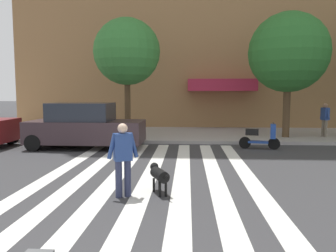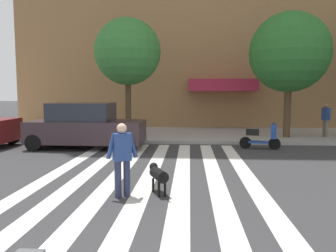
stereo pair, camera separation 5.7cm
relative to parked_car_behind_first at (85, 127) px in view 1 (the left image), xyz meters
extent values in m
plane|color=#353538|center=(1.79, -5.05, -0.91)|extent=(160.00, 160.00, 0.00)
cube|color=#9E9996|center=(1.79, 4.34, -0.83)|extent=(80.00, 6.00, 0.15)
cube|color=silver|center=(0.49, -5.05, -0.90)|extent=(0.45, 12.18, 0.01)
cube|color=silver|center=(1.39, -5.05, -0.90)|extent=(0.45, 12.18, 0.01)
cube|color=silver|center=(2.29, -5.05, -0.90)|extent=(0.45, 12.18, 0.01)
cube|color=silver|center=(3.19, -5.05, -0.90)|extent=(0.45, 12.18, 0.01)
cube|color=silver|center=(4.09, -5.05, -0.90)|extent=(0.45, 12.18, 0.01)
cube|color=silver|center=(4.99, -5.05, -0.90)|extent=(0.45, 12.18, 0.01)
cube|color=silver|center=(5.89, -5.05, -0.90)|extent=(0.45, 12.18, 0.01)
cube|color=#AC223E|center=(6.24, 6.74, 1.84)|extent=(4.02, 1.60, 0.70)
cylinder|color=black|center=(-3.66, 0.90, -0.58)|extent=(0.66, 0.23, 0.66)
cube|color=#382A2F|center=(0.05, 0.00, -0.21)|extent=(4.73, 2.01, 0.90)
cube|color=#232833|center=(-0.14, 0.00, 0.61)|extent=(2.52, 1.74, 0.74)
cylinder|color=black|center=(1.93, 0.84, -0.58)|extent=(0.66, 0.23, 0.66)
cylinder|color=black|center=(1.90, -0.92, -0.58)|extent=(0.66, 0.23, 0.66)
cylinder|color=black|center=(-1.80, 0.92, -0.58)|extent=(0.66, 0.23, 0.66)
cylinder|color=black|center=(-1.83, -0.84, -0.58)|extent=(0.66, 0.23, 0.66)
cylinder|color=black|center=(7.74, 0.12, -0.67)|extent=(0.49, 0.19, 0.48)
cylinder|color=black|center=(6.61, 0.34, -0.67)|extent=(0.50, 0.23, 0.48)
cube|color=#204299|center=(7.12, 0.24, -0.62)|extent=(0.85, 0.46, 0.08)
cube|color=black|center=(6.88, 0.28, -0.22)|extent=(0.57, 0.39, 0.24)
cube|color=#204299|center=(7.69, 0.13, -0.17)|extent=(0.25, 0.31, 0.60)
cylinder|color=black|center=(7.69, 0.13, 0.18)|extent=(0.13, 0.50, 0.04)
cylinder|color=#4C3823|center=(1.21, 3.17, 0.88)|extent=(0.29, 0.29, 3.27)
sphere|color=#337533|center=(1.21, 3.17, 3.42)|extent=(3.30, 3.30, 3.30)
cylinder|color=#4C3823|center=(9.01, 2.95, 0.75)|extent=(0.34, 0.34, 3.02)
sphere|color=#286628|center=(9.01, 2.95, 3.30)|extent=(3.79, 3.79, 3.79)
cylinder|color=#282D4C|center=(2.73, -6.39, -0.50)|extent=(0.20, 0.20, 0.82)
cylinder|color=#282D4C|center=(2.91, -6.31, -0.50)|extent=(0.20, 0.20, 0.82)
cube|color=navy|center=(2.82, -6.35, 0.21)|extent=(0.44, 0.37, 0.60)
cylinder|color=navy|center=(2.60, -6.45, 0.24)|extent=(0.24, 0.17, 0.57)
cylinder|color=navy|center=(3.04, -6.25, 0.24)|extent=(0.24, 0.17, 0.57)
sphere|color=beige|center=(2.82, -6.35, 0.62)|extent=(0.29, 0.29, 0.22)
cylinder|color=black|center=(3.61, -6.10, -0.46)|extent=(0.49, 0.67, 0.26)
sphere|color=black|center=(3.45, -5.75, -0.36)|extent=(0.26, 0.26, 0.20)
cylinder|color=black|center=(3.77, -6.47, -0.41)|extent=(0.13, 0.23, 0.16)
cylinder|color=black|center=(3.46, -5.93, -0.75)|extent=(0.07, 0.07, 0.32)
cylinder|color=black|center=(3.58, -5.88, -0.75)|extent=(0.07, 0.07, 0.32)
cylinder|color=black|center=(3.63, -6.33, -0.75)|extent=(0.07, 0.07, 0.32)
cylinder|color=black|center=(3.76, -6.27, -0.75)|extent=(0.07, 0.07, 0.32)
cylinder|color=#6B6051|center=(10.97, 3.11, -0.35)|extent=(0.18, 0.18, 0.82)
cylinder|color=#6B6051|center=(10.92, 3.30, -0.35)|extent=(0.18, 0.18, 0.82)
cube|color=navy|center=(10.94, 3.21, 0.36)|extent=(0.33, 0.43, 0.60)
cylinder|color=navy|center=(11.00, 2.97, 0.39)|extent=(0.14, 0.24, 0.57)
cylinder|color=navy|center=(10.88, 3.44, 0.39)|extent=(0.14, 0.24, 0.57)
sphere|color=#936B51|center=(10.94, 3.21, 0.77)|extent=(0.27, 0.27, 0.22)
camera|label=1|loc=(4.24, -13.50, 1.40)|focal=35.73mm
camera|label=2|loc=(4.29, -13.50, 1.40)|focal=35.73mm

